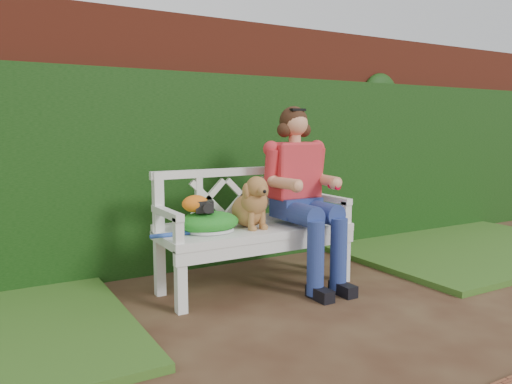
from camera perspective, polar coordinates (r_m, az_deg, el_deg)
ground at (r=3.30m, az=8.88°, el=-14.66°), size 60.00×60.00×0.00m
brick_wall at (r=4.69m, az=-5.63°, el=5.69°), size 10.00×0.30×2.20m
ivy_hedge at (r=4.51m, az=-4.43°, el=2.46°), size 10.00×0.18×1.70m
grass_right at (r=5.57m, az=22.50°, el=-5.75°), size 2.60×2.00×0.05m
garden_bench at (r=3.87m, az=0.00°, el=-7.50°), size 1.63×0.74×0.48m
seated_woman at (r=3.96m, az=4.78°, el=-0.57°), size 0.78×0.91×1.38m
dog at (r=3.78m, az=-0.65°, el=-1.04°), size 0.37×0.43×0.40m
tennis_racket at (r=3.63m, az=-5.61°, el=-4.40°), size 0.71×0.46×0.03m
green_bag at (r=3.64m, az=-5.44°, el=-3.37°), size 0.54×0.48×0.15m
camera_item at (r=3.56m, az=-5.91°, el=-1.66°), size 0.15×0.13×0.08m
baseball_glove at (r=3.58m, az=-6.95°, el=-1.33°), size 0.22×0.18×0.12m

